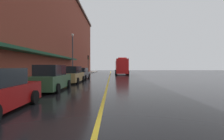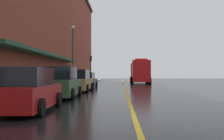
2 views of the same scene
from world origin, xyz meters
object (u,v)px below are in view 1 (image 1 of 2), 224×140
parking_meter_2 (23,77)px  parked_car_2 (71,75)px  parked_car_1 (51,79)px  street_lamp_left (72,50)px  parked_car_3 (80,74)px  parking_meter_0 (65,72)px  traffic_light_near (88,61)px  fire_truck (121,67)px

parking_meter_2 → parked_car_2: bearing=79.5°
parked_car_1 → street_lamp_left: (-1.93, 14.85, 3.53)m
parked_car_3 → parking_meter_0: 3.08m
street_lamp_left → traffic_light_near: street_lamp_left is taller
parked_car_3 → fire_truck: fire_truck is taller
fire_truck → street_lamp_left: street_lamp_left is taller
parked_car_1 → traffic_light_near: bearing=1.9°
parked_car_1 → parked_car_2: size_ratio=0.97×
parking_meter_0 → traffic_light_near: bearing=89.8°
fire_truck → parking_meter_0: 18.58m
parked_car_3 → fire_truck: (6.60, 14.02, 0.98)m
parked_car_2 → traffic_light_near: bearing=4.1°
parked_car_3 → parking_meter_2: size_ratio=3.30×
parked_car_1 → traffic_light_near: (-1.27, 27.99, 2.29)m
parked_car_1 → parking_meter_2: bearing=136.5°
parked_car_2 → parking_meter_0: size_ratio=3.62×
parking_meter_0 → parking_meter_2: size_ratio=1.00×
fire_truck → traffic_light_near: traffic_light_near is taller
parked_car_1 → fire_truck: 26.28m
traffic_light_near → parking_meter_2: bearing=-90.1°
parked_car_1 → parked_car_3: parked_car_1 is taller
parked_car_3 → parking_meter_2: bearing=176.3°
fire_truck → parking_meter_2: (-7.93, -26.87, -0.68)m
parking_meter_2 → parked_car_1: bearing=47.2°
parked_car_1 → parked_car_3: (0.00, 11.41, -0.11)m
parked_car_1 → traffic_light_near: 28.12m
street_lamp_left → fire_truck: bearing=51.1°
parking_meter_2 → street_lamp_left: 16.64m
street_lamp_left → parking_meter_2: bearing=-87.9°
parked_car_2 → parked_car_1: bearing=-179.7°
parked_car_3 → parking_meter_0: (-1.33, -2.76, 0.30)m
parked_car_1 → fire_truck: (6.60, 25.43, 0.87)m
parked_car_2 → parked_car_3: parked_car_2 is taller
parking_meter_2 → traffic_light_near: size_ratio=0.31×
traffic_light_near → parked_car_2: bearing=-86.6°
fire_truck → parking_meter_0: (-7.93, -16.79, -0.68)m
parked_car_1 → parked_car_2: (0.04, 5.98, -0.03)m
fire_truck → parking_meter_2: fire_truck is taller
street_lamp_left → traffic_light_near: bearing=87.1°
parked_car_3 → fire_truck: bearing=-23.0°
street_lamp_left → parked_car_3: bearing=-60.7°
parking_meter_0 → street_lamp_left: street_lamp_left is taller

